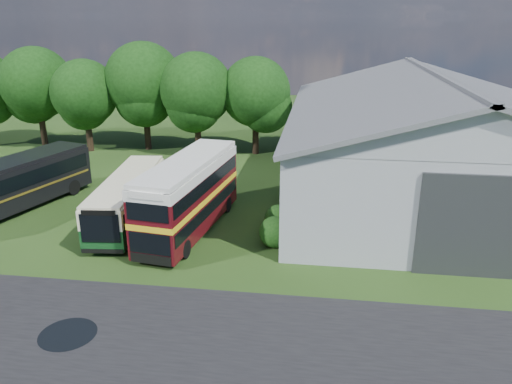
# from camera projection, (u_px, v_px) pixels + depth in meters

# --- Properties ---
(ground) EXTENTS (120.00, 120.00, 0.00)m
(ground) POSITION_uv_depth(u_px,v_px,m) (134.00, 297.00, 21.81)
(ground) COLOR #1B3310
(ground) RESTS_ON ground
(asphalt_road) EXTENTS (60.00, 8.00, 0.02)m
(asphalt_road) POSITION_uv_depth(u_px,v_px,m) (181.00, 345.00, 18.62)
(asphalt_road) COLOR black
(asphalt_road) RESTS_ON ground
(puddle) EXTENTS (2.20, 2.20, 0.01)m
(puddle) POSITION_uv_depth(u_px,v_px,m) (68.00, 335.00, 19.20)
(puddle) COLOR black
(puddle) RESTS_ON ground
(storage_shed) EXTENTS (18.80, 24.80, 8.15)m
(storage_shed) POSITION_uv_depth(u_px,v_px,m) (430.00, 133.00, 33.43)
(storage_shed) COLOR gray
(storage_shed) RESTS_ON ground
(tree_left_a) EXTENTS (6.46, 6.46, 9.12)m
(tree_left_a) POSITION_uv_depth(u_px,v_px,m) (36.00, 83.00, 45.04)
(tree_left_a) COLOR black
(tree_left_a) RESTS_ON ground
(tree_left_b) EXTENTS (5.78, 5.78, 8.16)m
(tree_left_b) POSITION_uv_depth(u_px,v_px,m) (85.00, 93.00, 43.68)
(tree_left_b) COLOR black
(tree_left_b) RESTS_ON ground
(tree_mid) EXTENTS (6.80, 6.80, 9.60)m
(tree_mid) POSITION_uv_depth(u_px,v_px,m) (144.00, 81.00, 43.94)
(tree_mid) COLOR black
(tree_mid) RESTS_ON ground
(tree_right_a) EXTENTS (6.26, 6.26, 8.83)m
(tree_right_a) POSITION_uv_depth(u_px,v_px,m) (196.00, 89.00, 42.53)
(tree_right_a) COLOR black
(tree_right_a) RESTS_ON ground
(tree_right_b) EXTENTS (5.98, 5.98, 8.45)m
(tree_right_b) POSITION_uv_depth(u_px,v_px,m) (256.00, 92.00, 42.72)
(tree_right_b) COLOR black
(tree_right_b) RESTS_ON ground
(shrub_front) EXTENTS (1.70, 1.70, 1.70)m
(shrub_front) POSITION_uv_depth(u_px,v_px,m) (275.00, 245.00, 26.70)
(shrub_front) COLOR #194714
(shrub_front) RESTS_ON ground
(shrub_mid) EXTENTS (1.60, 1.60, 1.60)m
(shrub_mid) POSITION_uv_depth(u_px,v_px,m) (278.00, 230.00, 28.56)
(shrub_mid) COLOR #194714
(shrub_mid) RESTS_ON ground
(bus_green_single) EXTENTS (3.23, 10.02, 2.72)m
(bus_green_single) POSITION_uv_depth(u_px,v_px,m) (128.00, 198.00, 29.39)
(bus_green_single) COLOR black
(bus_green_single) RESTS_ON ground
(bus_maroon_double) EXTENTS (3.80, 10.00, 4.19)m
(bus_maroon_double) POSITION_uv_depth(u_px,v_px,m) (189.00, 196.00, 27.87)
(bus_maroon_double) COLOR black
(bus_maroon_double) RESTS_ON ground
(bus_dark_single) EXTENTS (5.96, 11.86, 3.19)m
(bus_dark_single) POSITION_uv_depth(u_px,v_px,m) (8.00, 186.00, 30.69)
(bus_dark_single) COLOR black
(bus_dark_single) RESTS_ON ground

